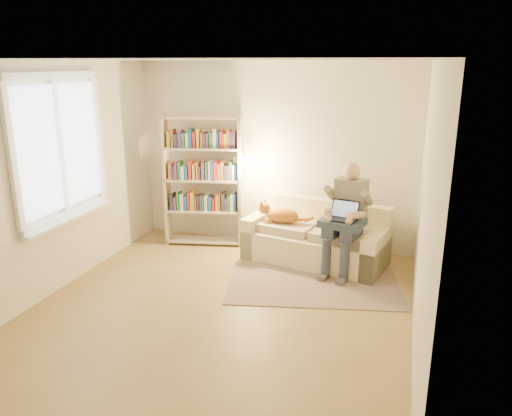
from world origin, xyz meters
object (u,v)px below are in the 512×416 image
(laptop, at_px, (342,215))
(bookshelf, at_px, (203,175))
(person, at_px, (347,213))
(sofa, at_px, (316,240))
(cat, at_px, (283,215))

(laptop, distance_m, bookshelf, 2.13)
(person, distance_m, bookshelf, 2.14)
(laptop, height_order, bookshelf, bookshelf)
(person, bearing_deg, bookshelf, -178.77)
(laptop, bearing_deg, person, 86.13)
(sofa, height_order, bookshelf, bookshelf)
(person, height_order, laptop, person)
(person, relative_size, cat, 2.00)
(person, xyz_separation_m, bookshelf, (-2.09, 0.40, 0.26))
(sofa, relative_size, cat, 2.85)
(laptop, bearing_deg, cat, 170.12)
(laptop, bearing_deg, sofa, 148.19)
(cat, bearing_deg, sofa, 14.73)
(person, distance_m, cat, 0.92)
(person, height_order, bookshelf, bookshelf)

